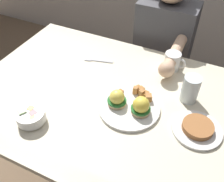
{
  "coord_description": "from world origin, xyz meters",
  "views": [
    {
      "loc": [
        0.42,
        -0.74,
        1.55
      ],
      "look_at": [
        0.07,
        0.0,
        0.78
      ],
      "focal_mm": 40.32,
      "sensor_mm": 36.0,
      "label": 1
    }
  ],
  "objects_px": {
    "dining_table": "(100,109)",
    "diner_person": "(162,50)",
    "eggs_benedict_plate": "(130,104)",
    "side_plate": "(197,128)",
    "coffee_mug": "(173,61)",
    "fork": "(97,60)",
    "water_glass_near": "(190,90)",
    "fruit_bowl": "(31,116)"
  },
  "relations": [
    {
      "from": "dining_table",
      "to": "eggs_benedict_plate",
      "type": "xyz_separation_m",
      "value": [
        0.17,
        -0.03,
        0.13
      ]
    },
    {
      "from": "dining_table",
      "to": "coffee_mug",
      "type": "xyz_separation_m",
      "value": [
        0.25,
        0.32,
        0.16
      ]
    },
    {
      "from": "water_glass_near",
      "to": "fruit_bowl",
      "type": "bearing_deg",
      "value": -143.74
    },
    {
      "from": "dining_table",
      "to": "fork",
      "type": "height_order",
      "value": "fork"
    },
    {
      "from": "dining_table",
      "to": "coffee_mug",
      "type": "bearing_deg",
      "value": 52.0
    },
    {
      "from": "eggs_benedict_plate",
      "to": "diner_person",
      "type": "bearing_deg",
      "value": 93.34
    },
    {
      "from": "water_glass_near",
      "to": "side_plate",
      "type": "relative_size",
      "value": 0.64
    },
    {
      "from": "eggs_benedict_plate",
      "to": "coffee_mug",
      "type": "distance_m",
      "value": 0.36
    },
    {
      "from": "dining_table",
      "to": "fruit_bowl",
      "type": "xyz_separation_m",
      "value": [
        -0.18,
        -0.27,
        0.14
      ]
    },
    {
      "from": "fork",
      "to": "water_glass_near",
      "type": "height_order",
      "value": "water_glass_near"
    },
    {
      "from": "dining_table",
      "to": "fork",
      "type": "bearing_deg",
      "value": 120.68
    },
    {
      "from": "dining_table",
      "to": "water_glass_near",
      "type": "bearing_deg",
      "value": 19.78
    },
    {
      "from": "eggs_benedict_plate",
      "to": "fruit_bowl",
      "type": "bearing_deg",
      "value": -144.69
    },
    {
      "from": "eggs_benedict_plate",
      "to": "side_plate",
      "type": "xyz_separation_m",
      "value": [
        0.29,
        0.0,
        -0.01
      ]
    },
    {
      "from": "eggs_benedict_plate",
      "to": "fruit_bowl",
      "type": "xyz_separation_m",
      "value": [
        -0.34,
        -0.24,
        0.0
      ]
    },
    {
      "from": "eggs_benedict_plate",
      "to": "water_glass_near",
      "type": "relative_size",
      "value": 2.12
    },
    {
      "from": "fork",
      "to": "side_plate",
      "type": "xyz_separation_m",
      "value": [
        0.58,
        -0.24,
        0.01
      ]
    },
    {
      "from": "dining_table",
      "to": "eggs_benedict_plate",
      "type": "height_order",
      "value": "eggs_benedict_plate"
    },
    {
      "from": "eggs_benedict_plate",
      "to": "fruit_bowl",
      "type": "distance_m",
      "value": 0.42
    },
    {
      "from": "fork",
      "to": "side_plate",
      "type": "bearing_deg",
      "value": -22.6
    },
    {
      "from": "dining_table",
      "to": "side_plate",
      "type": "xyz_separation_m",
      "value": [
        0.46,
        -0.03,
        0.12
      ]
    },
    {
      "from": "fruit_bowl",
      "to": "eggs_benedict_plate",
      "type": "bearing_deg",
      "value": 35.31
    },
    {
      "from": "eggs_benedict_plate",
      "to": "fork",
      "type": "height_order",
      "value": "eggs_benedict_plate"
    },
    {
      "from": "fruit_bowl",
      "to": "fork",
      "type": "height_order",
      "value": "fruit_bowl"
    },
    {
      "from": "diner_person",
      "to": "water_glass_near",
      "type": "bearing_deg",
      "value": -61.49
    },
    {
      "from": "fruit_bowl",
      "to": "water_glass_near",
      "type": "distance_m",
      "value": 0.69
    },
    {
      "from": "side_plate",
      "to": "fork",
      "type": "bearing_deg",
      "value": 157.4
    },
    {
      "from": "side_plate",
      "to": "eggs_benedict_plate",
      "type": "bearing_deg",
      "value": -179.21
    },
    {
      "from": "water_glass_near",
      "to": "side_plate",
      "type": "xyz_separation_m",
      "value": [
        0.07,
        -0.16,
        -0.04
      ]
    },
    {
      "from": "fruit_bowl",
      "to": "side_plate",
      "type": "relative_size",
      "value": 0.6
    },
    {
      "from": "fork",
      "to": "eggs_benedict_plate",
      "type": "bearing_deg",
      "value": -39.96
    },
    {
      "from": "side_plate",
      "to": "water_glass_near",
      "type": "bearing_deg",
      "value": 114.59
    },
    {
      "from": "dining_table",
      "to": "water_glass_near",
      "type": "distance_m",
      "value": 0.44
    },
    {
      "from": "dining_table",
      "to": "side_plate",
      "type": "height_order",
      "value": "side_plate"
    },
    {
      "from": "fruit_bowl",
      "to": "diner_person",
      "type": "relative_size",
      "value": 0.11
    },
    {
      "from": "dining_table",
      "to": "side_plate",
      "type": "bearing_deg",
      "value": -3.2
    },
    {
      "from": "fruit_bowl",
      "to": "water_glass_near",
      "type": "height_order",
      "value": "water_glass_near"
    },
    {
      "from": "dining_table",
      "to": "diner_person",
      "type": "xyz_separation_m",
      "value": [
        0.13,
        0.6,
        0.02
      ]
    },
    {
      "from": "fruit_bowl",
      "to": "diner_person",
      "type": "xyz_separation_m",
      "value": [
        0.3,
        0.87,
        -0.12
      ]
    },
    {
      "from": "dining_table",
      "to": "fruit_bowl",
      "type": "bearing_deg",
      "value": -122.9
    },
    {
      "from": "coffee_mug",
      "to": "fruit_bowl",
      "type": "bearing_deg",
      "value": -125.75
    },
    {
      "from": "fruit_bowl",
      "to": "coffee_mug",
      "type": "relative_size",
      "value": 1.08
    }
  ]
}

